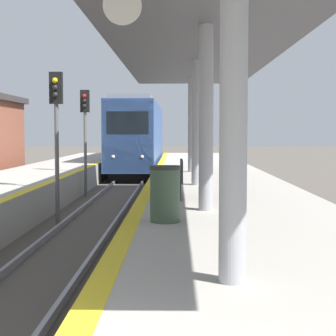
% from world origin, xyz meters
% --- Properties ---
extents(train, '(2.63, 16.21, 4.58)m').
position_xyz_m(train, '(0.00, 33.01, 2.33)').
color(train, black).
rests_on(train, ground).
extents(signal_mid, '(0.36, 0.31, 4.35)m').
position_xyz_m(signal_mid, '(-0.97, 12.98, 3.05)').
color(signal_mid, '#595959').
rests_on(signal_mid, ground).
extents(signal_far, '(0.36, 0.31, 4.35)m').
position_xyz_m(signal_far, '(-1.27, 19.79, 3.05)').
color(signal_far, '#595959').
rests_on(signal_far, ground).
extents(station_canopy, '(4.60, 22.18, 3.97)m').
position_xyz_m(station_canopy, '(3.06, 11.26, 4.79)').
color(station_canopy, '#99999E').
rests_on(station_canopy, platform_right).
extents(trash_bin, '(0.56, 0.56, 1.00)m').
position_xyz_m(trash_bin, '(2.26, 6.98, 1.55)').
color(trash_bin, '#384C38').
rests_on(trash_bin, platform_right).
extents(bench, '(0.44, 1.62, 0.92)m').
position_xyz_m(bench, '(2.46, 10.71, 1.53)').
color(bench, '#28282D').
rests_on(bench, platform_right).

